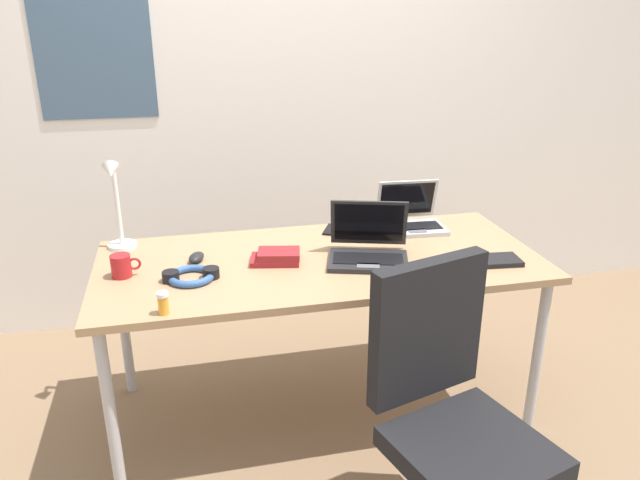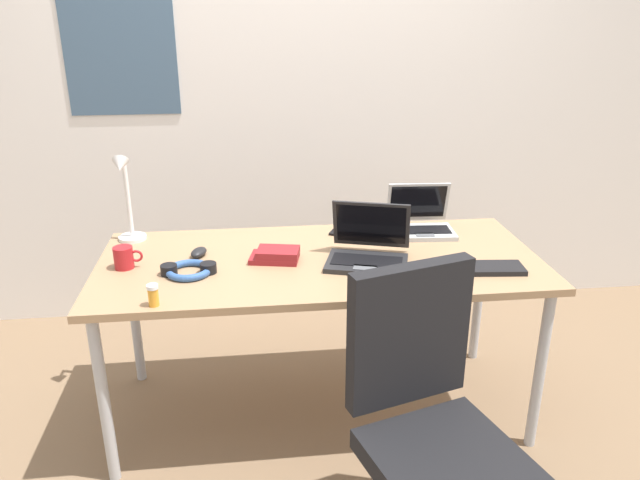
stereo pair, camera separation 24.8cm
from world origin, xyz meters
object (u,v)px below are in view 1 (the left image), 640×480
cell_phone (332,230)px  headphones (191,276)px  laptop_back_left (411,219)px  coffee_mug (122,266)px  desk_lamp (116,206)px  computer_mouse (196,257)px  laptop_front_left (368,249)px  office_chair (454,442)px  pill_bottle (163,303)px  external_keyboard (479,261)px  book_stack (277,257)px

cell_phone → headphones: (-0.65, -0.40, 0.01)m
laptop_back_left → cell_phone: bearing=173.1°
laptop_back_left → coffee_mug: (-1.27, -0.27, 0.00)m
desk_lamp → computer_mouse: desk_lamp is taller
laptop_front_left → headphones: 0.71m
coffee_mug → office_chair: office_chair is taller
computer_mouse → coffee_mug: (-0.28, -0.09, 0.03)m
computer_mouse → cell_phone: (0.62, 0.22, -0.01)m
desk_lamp → pill_bottle: desk_lamp is taller
laptop_front_left → laptop_back_left: size_ratio=1.29×
cell_phone → computer_mouse: bearing=-134.4°
external_keyboard → computer_mouse: bearing=171.5°
headphones → desk_lamp: bearing=126.9°
pill_bottle → cell_phone: bearing=41.3°
headphones → book_stack: book_stack is taller
office_chair → book_stack: bearing=119.3°
computer_mouse → cell_phone: computer_mouse is taller
laptop_back_left → computer_mouse: laptop_back_left is taller
desk_lamp → cell_phone: desk_lamp is taller
pill_bottle → book_stack: size_ratio=0.37×
external_keyboard → book_stack: (-0.79, 0.19, 0.01)m
desk_lamp → laptop_back_left: size_ratio=1.33×
desk_lamp → coffee_mug: 0.32m
desk_lamp → headphones: 0.50m
desk_lamp → laptop_front_left: 1.05m
external_keyboard → pill_bottle: (-1.23, -0.15, 0.03)m
laptop_back_left → external_keyboard: size_ratio=0.91×
laptop_front_left → laptop_back_left: (0.30, 0.32, -0.00)m
desk_lamp → cell_phone: size_ratio=2.94×
office_chair → computer_mouse: bearing=131.0°
headphones → book_stack: bearing=14.5°
laptop_back_left → coffee_mug: bearing=-168.1°
desk_lamp → cell_phone: 0.95m
cell_phone → coffee_mug: bearing=-135.2°
pill_bottle → coffee_mug: (-0.16, 0.34, 0.00)m
cell_phone → headphones: bearing=-122.7°
laptop_front_left → computer_mouse: bearing=168.7°
laptop_back_left → external_keyboard: bearing=-75.5°
office_chair → laptop_back_left: bearing=77.6°
desk_lamp → headphones: desk_lamp is taller
laptop_back_left → laptop_front_left: bearing=-134.0°
book_stack → office_chair: bearing=-60.7°
computer_mouse → external_keyboard: bearing=7.6°
office_chair → desk_lamp: bearing=134.8°
laptop_front_left → office_chair: bearing=-84.3°
laptop_front_left → headphones: bearing=-176.9°
desk_lamp → office_chair: bearing=-45.2°
pill_bottle → coffee_mug: bearing=114.5°
headphones → book_stack: 0.35m
book_stack → coffee_mug: 0.60m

